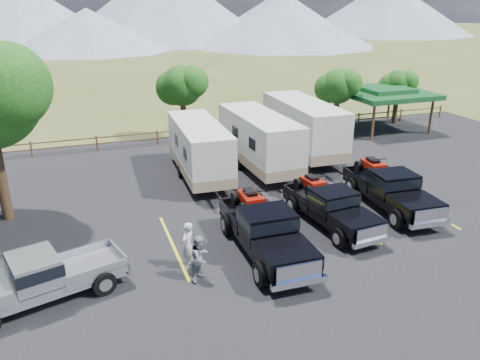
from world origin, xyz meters
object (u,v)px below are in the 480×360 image
object	(u,v)px
pavilion	(384,93)
trailer_right	(303,127)
rig_left	(265,229)
rig_right	(390,188)
pickup_silver	(41,277)
trailer_left	(199,150)
rig_center	(330,205)
trailer_center	(259,141)
person_b	(200,258)
person_a	(188,245)

from	to	relation	value
pavilion	trailer_right	size ratio (longest dim) A/B	0.63
rig_left	rig_right	bearing A→B (deg)	16.73
rig_left	rig_right	world-z (taller)	rig_left
pickup_silver	trailer_left	bearing A→B (deg)	123.93
rig_right	trailer_left	distance (m)	10.17
rig_left	pickup_silver	xyz separation A→B (m)	(-8.03, -0.49, -0.14)
rig_center	trailer_center	xyz separation A→B (m)	(-0.21, 7.85, 0.78)
person_b	rig_left	bearing A→B (deg)	-22.93
rig_left	pickup_silver	size ratio (longest dim) A/B	1.08
pickup_silver	rig_right	bearing A→B (deg)	82.87
pavilion	person_b	xyz separation A→B (m)	(-18.57, -15.68, -1.90)
rig_left	rig_center	distance (m)	3.86
rig_left	person_a	bearing A→B (deg)	-176.87
rig_right	person_a	distance (m)	10.48
person_a	rig_left	bearing A→B (deg)	138.08
rig_center	person_a	distance (m)	6.84
trailer_center	person_a	distance (m)	11.34
rig_left	rig_right	distance (m)	7.47
rig_right	trailer_left	size ratio (longest dim) A/B	0.71
person_b	rig_right	bearing A→B (deg)	-25.63
rig_center	pavilion	bearing A→B (deg)	42.72
rig_right	pickup_silver	xyz separation A→B (m)	(-15.23, -2.48, -0.12)
rig_left	trailer_left	size ratio (longest dim) A/B	0.72
rig_left	pickup_silver	world-z (taller)	rig_left
pavilion	rig_left	size ratio (longest dim) A/B	0.98
pavilion	rig_right	xyz separation A→B (m)	(-8.53, -12.69, -1.76)
trailer_right	person_b	bearing A→B (deg)	-128.02
trailer_left	pickup_silver	distance (m)	12.31
rig_right	trailer_right	size ratio (longest dim) A/B	0.64
rig_left	trailer_left	xyz separation A→B (m)	(-0.19, 8.97, 0.59)
pavilion	trailer_left	world-z (taller)	pavilion
rig_left	person_b	bearing A→B (deg)	-159.48
trailer_left	person_b	xyz separation A→B (m)	(-2.66, -9.96, -0.75)
trailer_center	rig_right	bearing A→B (deg)	-63.48
person_b	pickup_silver	bearing A→B (deg)	132.20
trailer_left	pickup_silver	world-z (taller)	trailer_left
trailer_center	trailer_right	distance (m)	3.94
pickup_silver	person_a	size ratio (longest dim) A/B	3.21
pavilion	person_a	xyz separation A→B (m)	(-18.80, -14.79, -1.84)
rig_right	person_b	world-z (taller)	rig_right
rig_center	pickup_silver	size ratio (longest dim) A/B	0.98
trailer_left	trailer_right	distance (m)	7.43
trailer_right	person_b	xyz separation A→B (m)	(-9.86, -11.75, -0.93)
rig_left	person_b	xyz separation A→B (m)	(-2.84, -0.99, -0.17)
pavilion	rig_left	world-z (taller)	pavilion
rig_right	trailer_right	world-z (taller)	trailer_right
rig_left	person_b	size ratio (longest dim) A/B	3.75
rig_right	person_a	bearing A→B (deg)	-164.73
rig_center	trailer_right	distance (m)	10.06
trailer_left	trailer_right	size ratio (longest dim) A/B	0.90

